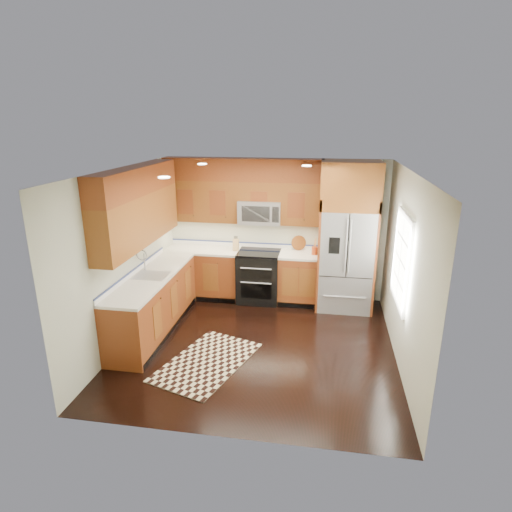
% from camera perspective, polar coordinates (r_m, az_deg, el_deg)
% --- Properties ---
extents(ground, '(4.00, 4.00, 0.00)m').
position_cam_1_polar(ground, '(6.59, 0.24, -11.76)').
color(ground, black).
rests_on(ground, ground).
extents(wall_back, '(4.00, 0.02, 2.60)m').
position_cam_1_polar(wall_back, '(7.95, 2.56, 3.60)').
color(wall_back, '#B3B7A5').
rests_on(wall_back, ground).
extents(wall_left, '(0.02, 4.00, 2.60)m').
position_cam_1_polar(wall_left, '(6.65, -17.01, -0.04)').
color(wall_left, '#B3B7A5').
rests_on(wall_left, ground).
extents(wall_right, '(0.02, 4.00, 2.60)m').
position_cam_1_polar(wall_right, '(6.08, 19.21, -1.93)').
color(wall_right, '#B3B7A5').
rests_on(wall_right, ground).
extents(window, '(0.04, 1.10, 1.30)m').
position_cam_1_polar(window, '(6.23, 18.82, -0.44)').
color(window, white).
rests_on(window, ground).
extents(base_cabinets, '(2.85, 3.00, 0.90)m').
position_cam_1_polar(base_cabinets, '(7.44, -8.06, -4.48)').
color(base_cabinets, brown).
rests_on(base_cabinets, ground).
extents(countertop, '(2.86, 3.01, 0.04)m').
position_cam_1_polar(countertop, '(7.34, -6.90, -0.83)').
color(countertop, white).
rests_on(countertop, base_cabinets).
extents(upper_cabinets, '(2.85, 3.00, 1.15)m').
position_cam_1_polar(upper_cabinets, '(7.16, -7.54, 7.80)').
color(upper_cabinets, brown).
rests_on(upper_cabinets, ground).
extents(range, '(0.76, 0.67, 0.95)m').
position_cam_1_polar(range, '(7.92, 0.39, -2.75)').
color(range, black).
rests_on(range, ground).
extents(microwave, '(0.76, 0.40, 0.42)m').
position_cam_1_polar(microwave, '(7.71, 0.55, 5.90)').
color(microwave, '#B2B2B7').
rests_on(microwave, ground).
extents(refrigerator, '(0.98, 0.75, 2.60)m').
position_cam_1_polar(refrigerator, '(7.55, 12.06, 2.47)').
color(refrigerator, '#B2B2B7').
rests_on(refrigerator, ground).
extents(sink_faucet, '(0.54, 0.44, 0.37)m').
position_cam_1_polar(sink_faucet, '(6.83, -13.96, -2.03)').
color(sink_faucet, '#B2B2B7').
rests_on(sink_faucet, countertop).
extents(rug, '(1.38, 1.78, 0.01)m').
position_cam_1_polar(rug, '(6.21, -6.55, -13.83)').
color(rug, black).
rests_on(rug, ground).
extents(knife_block, '(0.11, 0.14, 0.27)m').
position_cam_1_polar(knife_block, '(7.86, -2.71, 1.55)').
color(knife_block, tan).
rests_on(knife_block, countertop).
extents(utensil_crock, '(0.13, 0.13, 0.30)m').
position_cam_1_polar(utensil_crock, '(7.68, 7.82, 0.94)').
color(utensil_crock, '#A83C14').
rests_on(utensil_crock, countertop).
extents(cutting_board, '(0.35, 0.35, 0.02)m').
position_cam_1_polar(cutting_board, '(7.95, 5.68, 0.89)').
color(cutting_board, brown).
rests_on(cutting_board, countertop).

